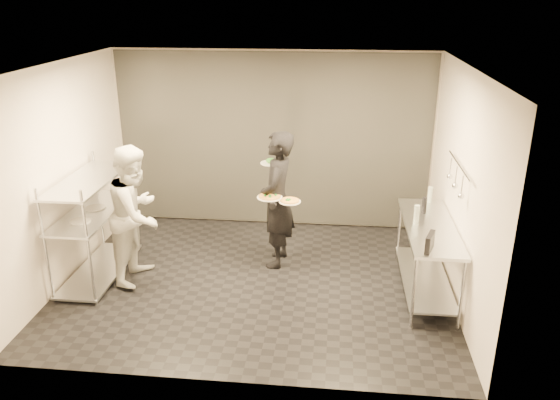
# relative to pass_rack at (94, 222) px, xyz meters

# --- Properties ---
(room_shell) EXTENTS (5.00, 4.00, 2.80)m
(room_shell) POSITION_rel_pass_rack_xyz_m (2.15, 1.18, 0.63)
(room_shell) COLOR black
(room_shell) RESTS_ON ground
(pass_rack) EXTENTS (0.60, 1.60, 1.50)m
(pass_rack) POSITION_rel_pass_rack_xyz_m (0.00, 0.00, 0.00)
(pass_rack) COLOR #B6B8BD
(pass_rack) RESTS_ON ground
(prep_counter) EXTENTS (0.60, 1.80, 0.92)m
(prep_counter) POSITION_rel_pass_rack_xyz_m (4.33, 0.00, -0.14)
(prep_counter) COLOR #B6B8BD
(prep_counter) RESTS_ON ground
(utensil_rail) EXTENTS (0.07, 1.20, 0.31)m
(utensil_rail) POSITION_rel_pass_rack_xyz_m (4.58, 0.00, 0.78)
(utensil_rail) COLOR #B6B8BD
(utensil_rail) RESTS_ON room_shell
(waiter) EXTENTS (0.51, 0.73, 1.90)m
(waiter) POSITION_rel_pass_rack_xyz_m (2.37, 0.58, 0.18)
(waiter) COLOR black
(waiter) RESTS_ON ground
(chef) EXTENTS (0.78, 0.95, 1.82)m
(chef) POSITION_rel_pass_rack_xyz_m (0.60, -0.01, 0.14)
(chef) COLOR silver
(chef) RESTS_ON ground
(pizza_plate_near) EXTENTS (0.34, 0.34, 0.05)m
(pizza_plate_near) POSITION_rel_pass_rack_xyz_m (2.29, 0.41, 0.29)
(pizza_plate_near) COLOR silver
(pizza_plate_near) RESTS_ON waiter
(pizza_plate_far) EXTENTS (0.29, 0.29, 0.05)m
(pizza_plate_far) POSITION_rel_pass_rack_xyz_m (2.57, 0.33, 0.27)
(pizza_plate_far) COLOR silver
(pizza_plate_far) RESTS_ON waiter
(salad_plate) EXTENTS (0.29, 0.29, 0.07)m
(salad_plate) POSITION_rel_pass_rack_xyz_m (2.25, 0.86, 0.63)
(salad_plate) COLOR silver
(salad_plate) RESTS_ON waiter
(pos_monitor) EXTENTS (0.15, 0.28, 0.20)m
(pos_monitor) POSITION_rel_pass_rack_xyz_m (4.21, -0.72, 0.25)
(pos_monitor) COLOR black
(pos_monitor) RESTS_ON prep_counter
(bottle_green) EXTENTS (0.07, 0.07, 0.24)m
(bottle_green) POSITION_rel_pass_rack_xyz_m (4.16, 0.04, 0.27)
(bottle_green) COLOR #909D91
(bottle_green) RESTS_ON prep_counter
(bottle_clear) EXTENTS (0.06, 0.06, 0.21)m
(bottle_clear) POSITION_rel_pass_rack_xyz_m (4.44, 0.80, 0.26)
(bottle_clear) COLOR #909D91
(bottle_clear) RESTS_ON prep_counter
(bottle_dark) EXTENTS (0.06, 0.06, 0.21)m
(bottle_dark) POSITION_rel_pass_rack_xyz_m (4.30, 0.39, 0.26)
(bottle_dark) COLOR black
(bottle_dark) RESTS_ON prep_counter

